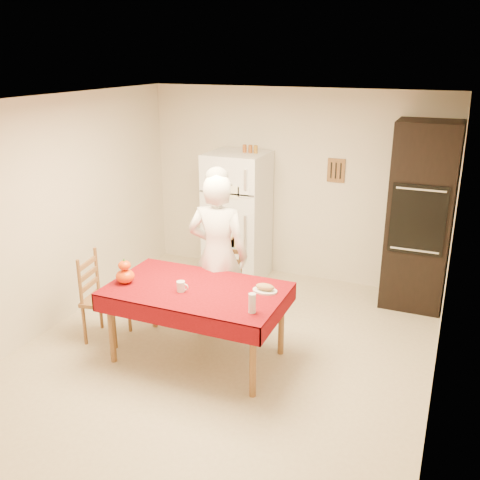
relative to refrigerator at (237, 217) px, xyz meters
The scene contains 17 objects.
floor 2.16m from the refrigerator, 70.93° to the right, with size 4.50×4.50×0.00m, color tan.
room_shell 2.13m from the refrigerator, 70.89° to the right, with size 4.02×4.52×2.51m.
refrigerator is the anchor object (origin of this frame).
oven_cabinet 2.29m from the refrigerator, ahead, with size 0.70×0.62×2.20m.
dining_table 2.12m from the refrigerator, 77.81° to the right, with size 1.70×1.00×0.76m.
chair_far 1.40m from the refrigerator, 74.21° to the right, with size 0.46×0.44×0.95m.
chair_left 2.23m from the refrigerator, 108.20° to the right, with size 0.46×0.48×0.95m.
seated_woman 1.53m from the refrigerator, 74.74° to the right, with size 0.65×0.42×1.77m, color white.
coffee_mug 2.21m from the refrigerator, 81.02° to the right, with size 0.08×0.08×0.10m, color silver.
pumpkin_lower 2.24m from the refrigerator, 96.50° to the right, with size 0.18×0.18×0.14m, color #E05E05.
pumpkin_upper 2.24m from the refrigerator, 96.50° to the right, with size 0.12×0.12×0.09m, color #CC5804.
wine_glass 2.59m from the refrigerator, 64.19° to the right, with size 0.07×0.07×0.18m, color silver.
bread_plate 2.18m from the refrigerator, 60.16° to the right, with size 0.24×0.24×0.02m, color white.
bread_loaf 2.18m from the refrigerator, 60.16° to the right, with size 0.18×0.10×0.06m, color #A98453.
spice_jar_left 0.90m from the refrigerator, 32.41° to the left, with size 0.05×0.05×0.10m, color brown.
spice_jar_mid 0.92m from the refrigerator, 17.60° to the left, with size 0.05×0.05×0.10m, color brown.
spice_jar_right 0.93m from the refrigerator, 12.35° to the left, with size 0.05×0.05×0.10m, color #95651B.
Camera 1 is at (1.99, -4.35, 2.89)m, focal length 40.00 mm.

